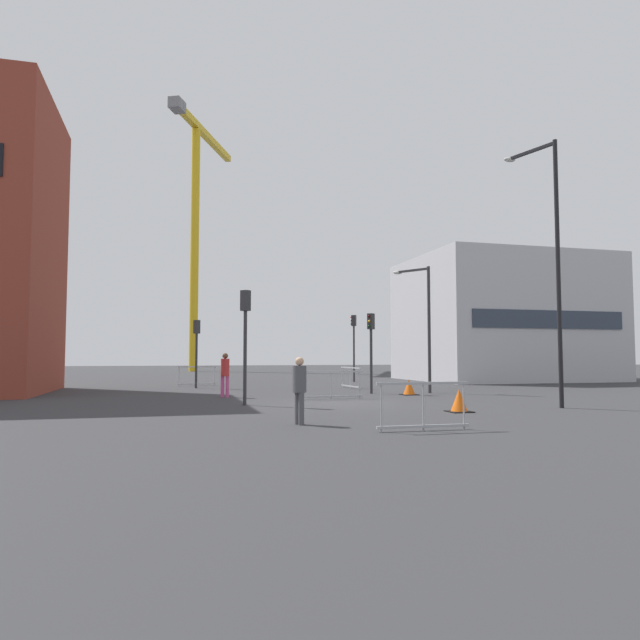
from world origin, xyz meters
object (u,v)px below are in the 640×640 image
Objects in this scene: traffic_cone_striped at (409,387)px; traffic_light_corner at (371,339)px; traffic_light_crosswalk at (196,342)px; traffic_light_near at (245,328)px; streetlamp_short at (423,315)px; streetlamp_tall at (551,251)px; traffic_light_island at (354,337)px; traffic_cone_on_verge at (459,401)px; pedestrian_walking at (299,385)px; pedestrian_waiting at (225,371)px; construction_crane at (196,209)px.

traffic_light_corner is at bearing 135.80° from traffic_cone_striped.
traffic_light_near is at bearing -84.07° from traffic_light_crosswalk.
streetlamp_short reaches higher than traffic_light_near.
traffic_light_near is at bearing -156.28° from traffic_cone_striped.
traffic_light_island is at bearing 91.84° from streetlamp_tall.
traffic_cone_on_verge is (-0.31, -8.46, -2.08)m from traffic_light_corner.
pedestrian_walking is 9.67m from pedestrian_waiting.
traffic_light_near reaches higher than traffic_light_corner.
pedestrian_waiting is at bearing 95.19° from pedestrian_walking.
traffic_cone_striped is (8.53, -7.49, -2.07)m from traffic_light_crosswalk.
traffic_light_near is at bearing -120.09° from traffic_light_island.
streetlamp_short is 1.63× the size of traffic_light_crosswalk.
traffic_light_near is (-9.59, 3.38, -2.48)m from streetlamp_tall.
traffic_cone_striped is (7.71, -0.59, -0.72)m from pedestrian_waiting.
traffic_cone_striped is at bearing 108.11° from streetlamp_tall.
streetlamp_tall is 8.47m from traffic_cone_striped.
traffic_cone_on_verge is at bearing -99.16° from traffic_light_island.
streetlamp_tall is 12.90m from pedestrian_waiting.
traffic_light_island reaches higher than traffic_cone_striped.
pedestrian_walking is (1.70, -16.53, -1.44)m from traffic_light_crosswalk.
traffic_light_corner reaches higher than pedestrian_waiting.
pedestrian_waiting is at bearing 143.79° from streetlamp_tall.
streetlamp_tall is 2.25× the size of traffic_light_near.
traffic_cone_striped is (6.83, 9.04, -0.63)m from pedestrian_walking.
streetlamp_short is 9.78m from traffic_light_near.
construction_crane is 32.75m from traffic_light_island.
traffic_cone_on_verge is (5.67, -47.33, -17.30)m from construction_crane.
traffic_light_corner is (-3.43, 7.87, -2.70)m from streetlamp_tall.
pedestrian_waiting is at bearing 175.59° from traffic_cone_striped.
traffic_cone_on_verge is (5.84, -3.97, -2.30)m from traffic_light_near.
streetlamp_tall reaches higher than streetlamp_short.
construction_crane is 36.02m from traffic_light_crosswalk.
traffic_light_near reaches higher than traffic_light_crosswalk.
pedestrian_waiting is (-8.96, -0.59, -2.45)m from streetlamp_short.
pedestrian_walking is at bearing -128.33° from streetlamp_short.
streetlamp_short is 1.34× the size of traffic_light_island.
traffic_light_corner is 7.62m from traffic_light_near.
streetlamp_short is at bearing -32.83° from traffic_light_crosswalk.
traffic_light_island is 1.21× the size of traffic_light_corner.
construction_crane is at bearing 89.34° from pedestrian_waiting.
streetlamp_tall reaches higher than traffic_light_crosswalk.
streetlamp_tall is 10.46m from traffic_light_near.
streetlamp_tall is at bearing -88.16° from traffic_light_island.
traffic_light_island is at bearing 59.91° from traffic_light_near.
traffic_light_corner is 6.62m from pedestrian_waiting.
traffic_light_corner reaches higher than traffic_cone_striped.
traffic_cone_on_verge is (5.26, 1.81, -0.62)m from pedestrian_walking.
traffic_light_crosswalk is at bearing 139.23° from traffic_light_corner.
pedestrian_walking is at bearing -84.25° from traffic_light_near.
traffic_light_island reaches higher than pedestrian_waiting.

